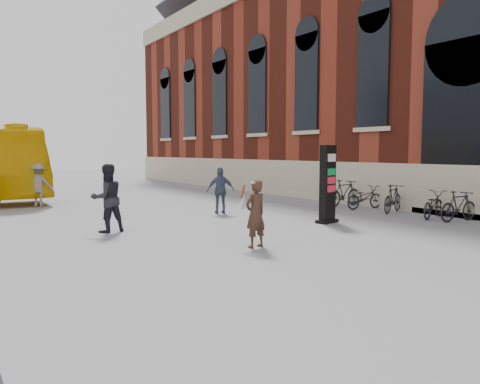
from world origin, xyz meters
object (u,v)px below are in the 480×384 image
pedestrian_a (107,198)px  pedestrian_b (39,185)px  bike_3 (459,206)px  bike_7 (344,193)px  woman (255,213)px  pedestrian_c (221,190)px  bike_4 (433,205)px  bike_6 (364,197)px  info_pylon (328,184)px  bike_5 (393,199)px

pedestrian_a → pedestrian_b: size_ratio=1.06×
bike_3 → bike_7: bike_7 is taller
woman → bike_3: bearing=170.1°
pedestrian_c → bike_4: (5.39, -4.97, -0.38)m
pedestrian_b → bike_4: pedestrian_b is taller
pedestrian_c → woman: bearing=91.3°
pedestrian_a → woman: bearing=112.6°
pedestrian_a → pedestrian_b: pedestrian_a is taller
bike_6 → info_pylon: bearing=120.4°
bike_5 → bike_6: 1.35m
pedestrian_b → bike_5: 13.93m
bike_5 → bike_6: size_ratio=1.01×
pedestrian_c → bike_4: 7.34m
pedestrian_a → bike_5: bearing=163.8°
bike_5 → bike_3: bearing=160.1°
woman → bike_7: (7.81, 4.74, -0.27)m
pedestrian_a → bike_4: pedestrian_a is taller
pedestrian_c → bike_3: pedestrian_c is taller
bike_3 → bike_5: 2.58m
bike_7 → pedestrian_b: bearing=57.8°
info_pylon → pedestrian_c: bearing=99.9°
woman → bike_6: size_ratio=0.92×
bike_4 → bike_7: bearing=-16.9°
pedestrian_b → bike_6: 13.09m
pedestrian_a → pedestrian_c: size_ratio=1.14×
pedestrian_b → bike_3: size_ratio=1.09×
bike_5 → pedestrian_c: bearing=38.5°
info_pylon → woman: info_pylon is taller
info_pylon → woman: (-4.13, -1.89, -0.40)m
pedestrian_a → bike_5: pedestrian_a is taller
pedestrian_b → bike_4: (10.53, -10.77, -0.44)m
pedestrian_b → woman: bearing=129.6°
bike_4 → bike_6: (0.00, 3.01, -0.01)m
pedestrian_c → bike_3: 7.99m
bike_3 → bike_6: bearing=6.3°
info_pylon → pedestrian_c: 4.11m
pedestrian_a → bike_5: 10.20m
pedestrian_c → bike_3: size_ratio=1.02×
info_pylon → pedestrian_b: bearing=111.1°
bike_4 → bike_6: bearing=-16.9°
bike_4 → woman: bearing=77.9°
pedestrian_c → info_pylon: bearing=139.2°
bike_3 → pedestrian_c: bearing=48.7°
pedestrian_a → pedestrian_b: bearing=-93.0°
pedestrian_c → pedestrian_a: bearing=43.9°
bike_3 → bike_4: (0.00, 0.92, -0.03)m
pedestrian_b → bike_6: (10.53, -7.76, -0.45)m
pedestrian_b → bike_7: size_ratio=0.99×
woman → bike_3: (7.81, -0.27, -0.32)m
bike_4 → bike_7: bike_7 is taller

